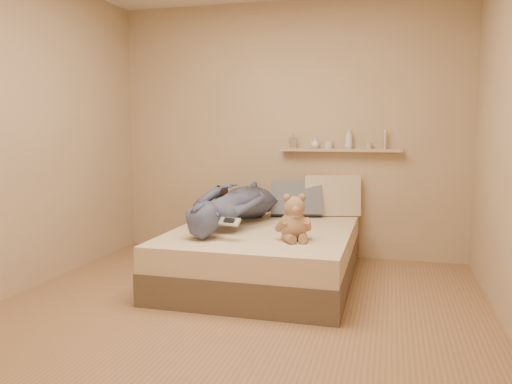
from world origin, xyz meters
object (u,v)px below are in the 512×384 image
(person, at_px, (236,203))
(pillow_grey, at_px, (296,199))
(teddy_bear, at_px, (294,221))
(bed, at_px, (264,254))
(pillow_cream, at_px, (332,195))
(dark_plush, at_px, (222,201))
(game_console, at_px, (230,222))
(wall_shelf, at_px, (340,150))

(person, bearing_deg, pillow_grey, -122.06)
(teddy_bear, distance_m, pillow_grey, 1.11)
(bed, bearing_deg, pillow_cream, 59.88)
(teddy_bear, relative_size, person, 0.23)
(bed, relative_size, pillow_grey, 3.80)
(dark_plush, relative_size, pillow_grey, 0.57)
(pillow_cream, relative_size, person, 0.34)
(bed, height_order, pillow_cream, pillow_cream)
(dark_plush, distance_m, person, 0.69)
(pillow_cream, xyz_separation_m, pillow_grey, (-0.33, -0.14, -0.03))
(bed, height_order, teddy_bear, teddy_bear)
(dark_plush, bearing_deg, teddy_bear, -49.23)
(game_console, distance_m, person, 0.69)
(game_console, bearing_deg, pillow_cream, 65.95)
(bed, bearing_deg, dark_plush, 131.34)
(dark_plush, distance_m, pillow_grey, 0.78)
(pillow_grey, bearing_deg, teddy_bear, -80.26)
(bed, bearing_deg, person, 158.32)
(teddy_bear, relative_size, dark_plush, 1.28)
(bed, relative_size, person, 1.18)
(dark_plush, xyz_separation_m, pillow_grey, (0.78, -0.03, 0.05))
(teddy_bear, distance_m, wall_shelf, 1.42)
(bed, bearing_deg, teddy_bear, -50.24)
(teddy_bear, relative_size, pillow_cream, 0.67)
(pillow_grey, height_order, wall_shelf, wall_shelf)
(game_console, xyz_separation_m, person, (-0.16, 0.67, 0.04))
(wall_shelf, bearing_deg, person, -136.99)
(bed, xyz_separation_m, dark_plush, (-0.63, 0.72, 0.35))
(person, height_order, wall_shelf, wall_shelf)
(bed, height_order, pillow_grey, pillow_grey)
(game_console, distance_m, dark_plush, 1.36)
(teddy_bear, xyz_separation_m, person, (-0.64, 0.52, 0.04))
(person, relative_size, wall_shelf, 1.34)
(pillow_cream, xyz_separation_m, wall_shelf, (0.07, 0.08, 0.45))
(bed, xyz_separation_m, pillow_cream, (0.48, 0.83, 0.43))
(dark_plush, xyz_separation_m, wall_shelf, (1.18, 0.19, 0.53))
(bed, height_order, person, person)
(dark_plush, height_order, pillow_cream, pillow_cream)
(bed, distance_m, game_console, 0.68)
(teddy_bear, bearing_deg, pillow_grey, 99.74)
(pillow_grey, relative_size, person, 0.31)
(teddy_bear, distance_m, dark_plush, 1.48)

